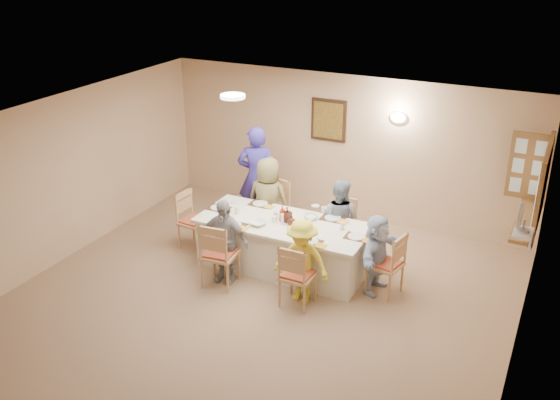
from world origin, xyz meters
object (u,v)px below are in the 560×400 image
at_px(diner_back_right, 339,219).
at_px(chair_front_right, 298,274).
at_px(serving_hatch, 542,187).
at_px(chair_left_end, 195,221).
at_px(diner_back_left, 268,201).
at_px(chair_front_left, 220,253).
at_px(diner_front_right, 302,261).
at_px(chair_right_end, 385,263).
at_px(diner_front_left, 224,241).
at_px(dining_table, 283,245).
at_px(desk_fan, 522,221).
at_px(diner_right_end, 377,254).
at_px(condiment_ketchup, 282,214).
at_px(caregiver, 257,177).
at_px(chair_back_right, 341,228).
at_px(chair_back_left, 272,211).

bearing_deg(diner_back_right, chair_front_right, 90.52).
distance_m(serving_hatch, diner_back_right, 2.87).
bearing_deg(chair_left_end, diner_back_left, -49.68).
height_order(chair_front_left, diner_front_right, diner_front_right).
xyz_separation_m(chair_right_end, diner_front_left, (-2.15, -0.68, 0.17)).
height_order(chair_front_right, diner_back_right, diner_back_right).
bearing_deg(chair_front_left, dining_table, -132.89).
distance_m(desk_fan, dining_table, 3.41).
distance_m(chair_right_end, diner_back_left, 2.27).
bearing_deg(serving_hatch, diner_front_left, -155.57).
distance_m(serving_hatch, diner_back_left, 4.01).
relative_size(dining_table, diner_back_left, 1.76).
height_order(diner_right_end, condiment_ketchup, diner_right_end).
distance_m(diner_back_left, caregiver, 0.67).
bearing_deg(chair_left_end, diner_right_end, -85.27).
height_order(chair_left_end, caregiver, caregiver).
bearing_deg(chair_front_right, diner_back_left, -50.16).
distance_m(diner_right_end, condiment_ketchup, 1.48).
bearing_deg(diner_back_left, chair_right_end, 157.69).
xyz_separation_m(dining_table, diner_back_left, (-0.60, 0.68, 0.33)).
height_order(desk_fan, dining_table, desk_fan).
height_order(dining_table, caregiver, caregiver).
relative_size(dining_table, condiment_ketchup, 10.13).
relative_size(chair_front_left, chair_front_right, 1.08).
relative_size(chair_front_left, diner_right_end, 0.86).
bearing_deg(dining_table, diner_right_end, 0.00).
height_order(desk_fan, diner_back_left, desk_fan).
bearing_deg(chair_back_right, chair_left_end, -164.37).
bearing_deg(diner_front_left, desk_fan, 3.86).
bearing_deg(diner_front_left, chair_left_end, 141.88).
xyz_separation_m(chair_back_right, condiment_ketchup, (-0.62, -0.79, 0.44)).
xyz_separation_m(diner_front_right, caregiver, (-1.65, 1.83, 0.28)).
bearing_deg(serving_hatch, chair_back_right, -173.78).
bearing_deg(chair_back_right, chair_back_left, 175.22).
relative_size(chair_right_end, diner_front_left, 0.73).
bearing_deg(dining_table, caregiver, 132.40).
bearing_deg(serving_hatch, condiment_ketchup, -161.92).
xyz_separation_m(chair_front_left, chair_front_right, (1.20, 0.00, -0.04)).
bearing_deg(chair_back_right, diner_back_right, -94.78).
bearing_deg(chair_back_right, diner_back_left, -179.07).
height_order(serving_hatch, diner_front_left, serving_hatch).
distance_m(desk_fan, chair_back_left, 4.08).
xyz_separation_m(serving_hatch, diner_right_end, (-1.89, -1.10, -0.93)).
relative_size(diner_front_right, condiment_ketchup, 4.80).
distance_m(chair_back_right, chair_right_end, 1.24).
relative_size(desk_fan, diner_back_right, 0.24).
bearing_deg(dining_table, serving_hatch, 18.32).
bearing_deg(chair_left_end, chair_back_left, -45.17).
bearing_deg(chair_front_right, chair_left_end, -19.61).
distance_m(chair_front_right, diner_right_end, 1.15).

